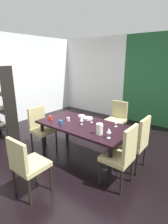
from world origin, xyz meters
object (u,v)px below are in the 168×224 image
dining_table (84,128)px  cup_center (68,119)px  cup_corner (61,122)px  serving_bowl_left (82,116)px  cup_near_window (50,118)px  chair_head_near (26,163)px  chair_head_far (117,117)px  wine_glass_north (82,119)px  display_shelf (0,101)px  chair_left_near (41,126)px  chair_right_near (122,154)px  chair_right_far (137,141)px  serving_bowl_rear (88,118)px  wine_glass_west (109,131)px  pitcher_east (100,129)px  wine_glass_right (116,122)px  wine_glass_near_shelf (92,118)px

dining_table → cup_center: 0.38m
cup_corner → dining_table: bearing=38.4°
serving_bowl_left → cup_near_window: bearing=-128.2°
chair_head_near → chair_head_far: 2.63m
cup_corner → cup_near_window: cup_near_window is taller
wine_glass_north → display_shelf: bearing=-171.2°
cup_center → dining_table: bearing=9.5°
chair_left_near → cup_corner: 0.66m
chair_right_near → chair_right_far: (-0.00, 0.58, -0.01)m
display_shelf → serving_bowl_rear: display_shelf is taller
serving_bowl_rear → wine_glass_west: bearing=-32.4°
pitcher_east → chair_right_near: bearing=-9.7°
serving_bowl_left → cup_corner: size_ratio=1.82×
dining_table → chair_left_near: size_ratio=1.91×
chair_head_near → wine_glass_west: 1.33m
chair_head_near → wine_glass_right: (0.56, 1.59, 0.29)m
chair_left_near → wine_glass_west: chair_left_near is taller
dining_table → cup_corner: bearing=-141.6°
chair_right_far → chair_head_far: size_ratio=1.08×
chair_head_far → serving_bowl_rear: (-0.15, -1.04, 0.22)m
wine_glass_west → cup_corner: (-1.05, -0.04, -0.09)m
chair_right_near → wine_glass_north: (-1.01, 0.26, 0.28)m
chair_right_near → serving_bowl_left: chair_right_near is taller
display_shelf → cup_corner: bearing=3.4°
chair_head_near → wine_glass_north: 1.32m
chair_left_near → wine_glass_near_shelf: bearing=114.2°
wine_glass_near_shelf → wine_glass_west: 0.76m
display_shelf → chair_right_far: bearing=11.5°
chair_right_near → chair_left_near: 1.95m
chair_right_far → cup_center: size_ratio=12.35×
serving_bowl_left → wine_glass_near_shelf: bearing=-18.3°
wine_glass_north → serving_bowl_left: 0.43m
chair_right_near → chair_head_near: bearing=136.2°
chair_head_far → display_shelf: (-2.49, -1.72, 0.37)m
wine_glass_near_shelf → cup_near_window: (-0.77, -0.41, -0.06)m
cup_corner → chair_right_far: bearing=23.2°
wine_glass_west → cup_center: size_ratio=2.12×
wine_glass_right → wine_glass_west: bearing=-73.8°
chair_head_near → chair_right_far: (0.98, 1.61, 0.03)m
display_shelf → wine_glass_north: bearing=8.8°
wine_glass_west → serving_bowl_left: size_ratio=1.15×
chair_head_near → serving_bowl_rear: (-0.10, 1.59, 0.22)m
chair_right_near → wine_glass_near_shelf: bearing=63.0°
chair_right_far → pitcher_east: bearing=136.6°
wine_glass_right → cup_corner: (-0.90, -0.56, -0.05)m
display_shelf → wine_glass_north: size_ratio=11.96×
display_shelf → cup_corner: 2.10m
chair_right_far → display_shelf: size_ratio=0.56×
chair_right_far → serving_bowl_rear: (-1.08, -0.02, 0.20)m
chair_right_near → cup_corner: 1.35m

